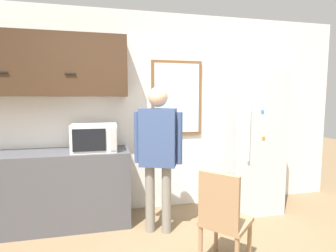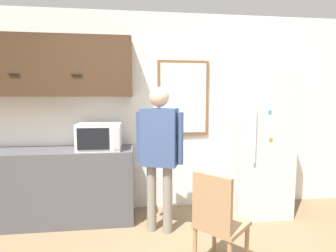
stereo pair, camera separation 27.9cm
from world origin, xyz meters
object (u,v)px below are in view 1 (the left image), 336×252
at_px(person, 158,146).
at_px(refrigerator, 250,142).
at_px(microwave, 94,137).
at_px(chair, 223,216).

bearing_deg(person, refrigerator, 36.50).
height_order(microwave, refrigerator, refrigerator).
bearing_deg(person, chair, -40.17).
xyz_separation_m(microwave, chair, (1.15, -1.16, -0.58)).
xyz_separation_m(person, chair, (0.44, -0.79, -0.52)).
bearing_deg(microwave, refrigerator, 0.25).
distance_m(person, refrigerator, 1.42).
xyz_separation_m(person, refrigerator, (1.36, 0.38, -0.07)).
xyz_separation_m(microwave, person, (0.71, -0.37, -0.06)).
bearing_deg(refrigerator, person, -164.47).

